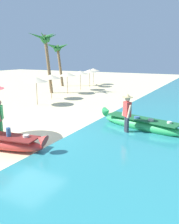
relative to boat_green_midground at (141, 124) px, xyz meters
name	(u,v)px	position (x,y,z in m)	size (l,w,h in m)	color
ground_plane	(27,136)	(-3.98, -3.05, -0.31)	(80.00, 80.00, 0.00)	beige
boat_green_midground	(141,124)	(0.00, 0.00, 0.00)	(4.31, 1.70, 0.86)	#38B760
person_vendor_hatted	(127,111)	(-0.43, -0.78, 0.69)	(0.54, 0.53, 1.74)	#333842
person_tourist_customer	(0,118)	(-4.45, -3.96, 0.63)	(0.49, 0.55, 1.66)	green
parasol_row_0	(36,80)	(-7.98, 2.23, 1.44)	(1.60, 1.60, 1.91)	#8E6B47
parasol_row_1	(51,77)	(-8.57, 4.60, 1.44)	(1.60, 1.60, 1.91)	#8E6B47
parasol_row_2	(67,74)	(-8.99, 7.48, 1.44)	(1.60, 1.60, 1.91)	#8E6B47
parasol_row_3	(80,72)	(-9.15, 10.06, 1.44)	(1.60, 1.60, 1.91)	#8E6B47
parasol_row_4	(90,71)	(-9.59, 12.78, 1.44)	(1.60, 1.60, 1.91)	#8E6B47
parasol_row_5	(93,70)	(-10.32, 15.08, 1.44)	(1.60, 1.60, 1.91)	#8E6B47
palm_tree_tall_inland	(58,50)	(-13.15, 11.93, 3.66)	(2.76, 2.83, 4.83)	brown
palm_tree_leaning_seaward	(45,44)	(-10.98, 7.06, 4.09)	(2.51, 2.56, 5.45)	brown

